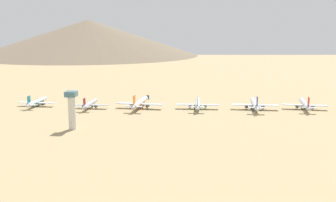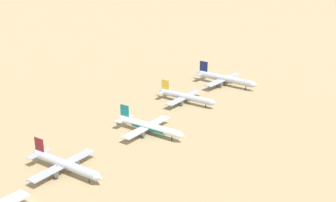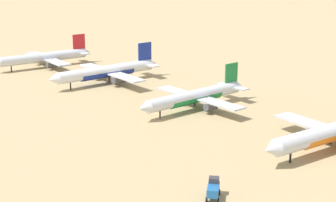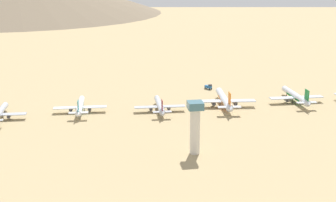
{
  "view_description": "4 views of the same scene",
  "coord_description": "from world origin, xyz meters",
  "views": [
    {
      "loc": [
        -325.98,
        -73.12,
        67.33
      ],
      "look_at": [
        8.19,
        -43.93,
        5.11
      ],
      "focal_mm": 42.24,
      "sensor_mm": 36.0,
      "label": 1
    },
    {
      "loc": [
        111.72,
        -81.91,
        82.98
      ],
      "look_at": [
        -8.94,
        102.62,
        5.05
      ],
      "focal_mm": 46.17,
      "sensor_mm": 36.0,
      "label": 2
    },
    {
      "loc": [
        116.36,
        50.61,
        48.85
      ],
      "look_at": [
        10.48,
        -73.78,
        3.34
      ],
      "focal_mm": 57.6,
      "sensor_mm": 36.0,
      "label": 3
    },
    {
      "loc": [
        -283.51,
        57.03,
        88.25
      ],
      "look_at": [
        0.51,
        15.7,
        5.01
      ],
      "focal_mm": 50.77,
      "sensor_mm": 36.0,
      "label": 4
    }
  ],
  "objects": [
    {
      "name": "parked_jet_5",
      "position": [
        1.26,
        70.35,
        3.83
      ],
      "size": [
        39.91,
        32.37,
        11.52
      ],
      "color": "silver",
      "rests_on": "ground"
    },
    {
      "name": "ground_plane",
      "position": [
        0.0,
        0.0,
        0.0
      ],
      "size": [
        1948.54,
        1948.54,
        0.0
      ],
      "primitive_type": "plane",
      "color": "tan"
    },
    {
      "name": "parked_jet_6",
      "position": [
        -6.45,
        117.04,
        3.8
      ],
      "size": [
        39.09,
        31.72,
        11.28
      ],
      "color": "#B2B7C1",
      "rests_on": "ground"
    },
    {
      "name": "parked_jet_7",
      "position": [
        -2.86,
        159.91,
        4.43
      ],
      "size": [
        45.67,
        37.2,
        13.17
      ],
      "color": "#B2B7C1",
      "rests_on": "ground"
    },
    {
      "name": "parked_jet_4",
      "position": [
        -4.19,
        21.65,
        3.78
      ],
      "size": [
        38.89,
        31.53,
        11.23
      ],
      "color": "#B2B7C1",
      "rests_on": "ground"
    }
  ]
}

